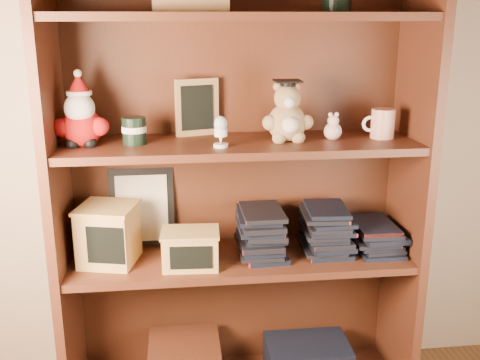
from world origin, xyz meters
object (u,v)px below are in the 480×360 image
at_px(teacher_mug, 382,124).
at_px(treats_box, 109,234).
at_px(bookcase, 238,188).
at_px(grad_teddy_bear, 287,117).

xyz_separation_m(teacher_mug, treats_box, (-0.91, -0.00, -0.35)).
height_order(bookcase, treats_box, bookcase).
relative_size(grad_teddy_bear, teacher_mug, 1.84).
distance_m(grad_teddy_bear, teacher_mug, 0.32).
distance_m(grad_teddy_bear, treats_box, 0.70).
bearing_deg(treats_box, teacher_mug, 0.05).
bearing_deg(bookcase, grad_teddy_bear, -20.09).
height_order(bookcase, teacher_mug, bookcase).
xyz_separation_m(grad_teddy_bear, treats_box, (-0.59, 0.01, -0.38)).
xyz_separation_m(bookcase, teacher_mug, (0.47, -0.05, 0.22)).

